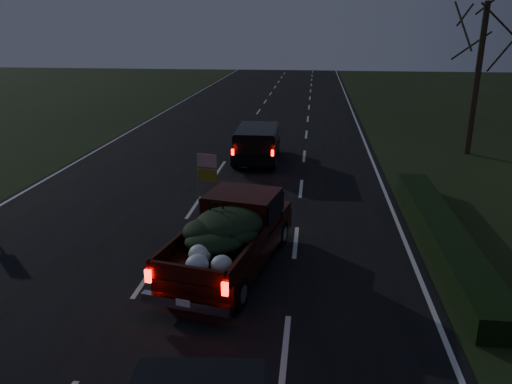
# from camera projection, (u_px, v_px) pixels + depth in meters

# --- Properties ---
(ground) EXTENTS (120.00, 120.00, 0.00)m
(ground) POSITION_uv_depth(u_px,v_px,m) (148.00, 277.00, 12.46)
(ground) COLOR black
(ground) RESTS_ON ground
(road_asphalt) EXTENTS (14.00, 120.00, 0.02)m
(road_asphalt) POSITION_uv_depth(u_px,v_px,m) (148.00, 277.00, 12.46)
(road_asphalt) COLOR black
(road_asphalt) RESTS_ON ground
(hedge_row) EXTENTS (1.00, 10.00, 0.60)m
(hedge_row) POSITION_uv_depth(u_px,v_px,m) (443.00, 233.00, 14.34)
(hedge_row) COLOR black
(hedge_row) RESTS_ON ground
(bare_tree_far) EXTENTS (3.60, 3.60, 7.00)m
(bare_tree_far) POSITION_uv_depth(u_px,v_px,m) (482.00, 42.00, 22.72)
(bare_tree_far) COLOR black
(bare_tree_far) RESTS_ON ground
(pickup_truck) EXTENTS (2.88, 5.33, 2.65)m
(pickup_truck) POSITION_uv_depth(u_px,v_px,m) (231.00, 231.00, 12.68)
(pickup_truck) COLOR #340D07
(pickup_truck) RESTS_ON ground
(lead_suv) EXTENTS (1.94, 4.49, 1.28)m
(lead_suv) POSITION_uv_depth(u_px,v_px,m) (257.00, 141.00, 22.72)
(lead_suv) COLOR black
(lead_suv) RESTS_ON ground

